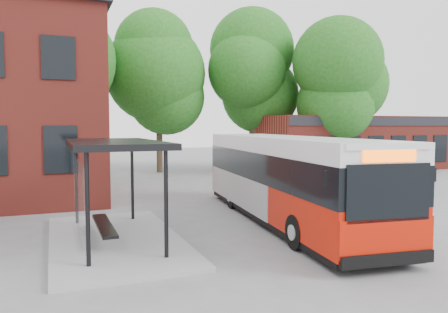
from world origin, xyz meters
name	(u,v)px	position (x,y,z in m)	size (l,w,h in m)	color
ground	(245,222)	(0.00, 0.00, 0.00)	(100.00, 100.00, 0.00)	slate
shop_row	(349,143)	(15.00, 14.00, 2.00)	(14.00, 6.20, 4.00)	maroon
bus_shelter	(114,191)	(-4.50, -1.00, 1.45)	(3.60, 7.00, 2.90)	black
bike_rail	(314,175)	(9.28, 10.00, 0.19)	(5.20, 0.10, 0.38)	black
tree_0	(52,90)	(-6.00, 16.00, 5.50)	(7.92, 7.92, 11.00)	#1A5316
tree_1	(159,99)	(1.00, 17.00, 5.20)	(7.92, 7.92, 10.40)	#1A5316
tree_2	(255,96)	(8.00, 16.00, 5.50)	(7.92, 7.92, 11.00)	#1A5316
tree_3	(344,107)	(13.00, 12.00, 4.64)	(7.04, 7.04, 9.28)	#1A5316
city_bus	(285,179)	(1.29, -0.43, 1.46)	(2.45, 11.48, 2.92)	#BD1505
bicycle_0	(276,170)	(7.10, 10.97, 0.48)	(0.64, 1.83, 0.96)	black
bicycle_1	(285,170)	(7.41, 10.40, 0.50)	(0.47, 1.68, 1.01)	black
bicycle_2	(312,171)	(8.93, 9.69, 0.46)	(0.60, 1.73, 0.91)	#060F58
bicycle_3	(308,171)	(8.74, 9.87, 0.48)	(0.45, 1.61, 0.96)	#20222C
bicycle_4	(312,171)	(9.30, 10.20, 0.43)	(0.58, 1.65, 0.87)	black
bicycle_5	(331,169)	(10.70, 10.20, 0.50)	(0.47, 1.65, 0.99)	black
bicycle_6	(323,170)	(10.36, 10.58, 0.42)	(0.56, 1.61, 0.85)	#08123F
bicycle_7	(350,169)	(12.05, 9.99, 0.46)	(0.43, 1.51, 0.91)	black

